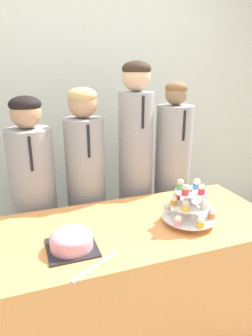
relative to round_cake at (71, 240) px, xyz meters
The scene contains 9 objects.
wall_back 1.52m from the round_cake, 73.58° to the left, with size 9.00×0.06×2.70m.
table 0.60m from the round_cake, 16.57° to the left, with size 1.68×0.75×0.76m.
round_cake is the anchor object (origin of this frame).
cake_knife 0.22m from the round_cake, 80.70° to the right, with size 0.25×0.16×0.01m.
cupcake_stand 0.70m from the round_cake, ahead, with size 0.31×0.31×0.26m.
student_0 0.72m from the round_cake, 101.29° to the left, with size 0.30×0.31×1.47m.
student_1 0.74m from the round_cake, 71.68° to the left, with size 0.28×0.29×1.51m.
student_2 0.93m from the round_cake, 48.35° to the left, with size 0.26×0.26×1.68m.
student_3 1.17m from the round_cake, 36.54° to the left, with size 0.28×0.29×1.54m.
Camera 1 is at (-0.58, -1.07, 1.63)m, focal length 32.00 mm.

